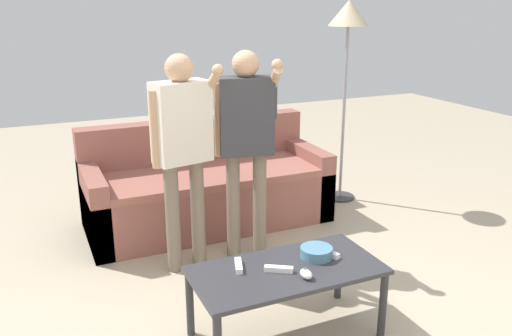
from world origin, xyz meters
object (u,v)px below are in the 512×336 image
object	(u,v)px
snack_bowl	(316,252)
coffee_table	(287,277)
game_remote_nunchuk	(306,274)
player_left	(182,138)
game_remote_wand_near	(279,269)
player_center	(246,131)
floor_lamp	(348,27)
game_remote_wand_far	(239,266)
couch	(206,188)
game_remote_wand_spare	(327,252)

from	to	relation	value
snack_bowl	coffee_table	bearing A→B (deg)	-166.83
game_remote_nunchuk	player_left	size ratio (longest dim) A/B	0.06
game_remote_nunchuk	game_remote_wand_near	distance (m)	0.16
player_left	player_center	distance (m)	0.46
floor_lamp	game_remote_wand_far	world-z (taller)	floor_lamp
couch	player_left	bearing A→B (deg)	-118.77
snack_bowl	player_center	bearing A→B (deg)	90.91
couch	coffee_table	bearing A→B (deg)	-94.29
floor_lamp	game_remote_wand_near	size ratio (longest dim) A/B	12.09
floor_lamp	player_center	distance (m)	1.61
game_remote_wand_spare	coffee_table	bearing A→B (deg)	-170.10
player_left	game_remote_wand_near	bearing A→B (deg)	-78.71
couch	game_remote_wand_far	world-z (taller)	couch
couch	player_left	xyz separation A→B (m)	(-0.39, -0.72, 0.64)
game_remote_nunchuk	game_remote_wand_spare	distance (m)	0.30
coffee_table	snack_bowl	world-z (taller)	snack_bowl
couch	game_remote_wand_near	world-z (taller)	couch
game_remote_wand_spare	player_left	bearing A→B (deg)	119.41
couch	game_remote_wand_spare	size ratio (longest dim) A/B	12.06
couch	game_remote_wand_spare	world-z (taller)	couch
game_remote_wand_spare	game_remote_wand_far	bearing A→B (deg)	173.46
game_remote_nunchuk	game_remote_wand_far	world-z (taller)	game_remote_nunchuk
coffee_table	game_remote_nunchuk	size ratio (longest dim) A/B	11.84
snack_bowl	player_left	distance (m)	1.19
floor_lamp	player_center	world-z (taller)	floor_lamp
couch	floor_lamp	xyz separation A→B (m)	(1.35, 0.01, 1.29)
game_remote_nunchuk	player_center	distance (m)	1.27
game_remote_wand_far	player_center	bearing A→B (deg)	64.47
game_remote_wand_spare	floor_lamp	bearing A→B (deg)	54.85
floor_lamp	player_left	size ratio (longest dim) A/B	1.22
player_center	game_remote_wand_far	bearing A→B (deg)	-115.53
couch	game_remote_wand_spare	distance (m)	1.70
coffee_table	floor_lamp	distance (m)	2.59
snack_bowl	player_left	bearing A→B (deg)	116.18
game_remote_wand_far	game_remote_wand_near	bearing A→B (deg)	-34.44
player_left	game_remote_wand_far	distance (m)	1.04
coffee_table	game_remote_wand_near	bearing A→B (deg)	-164.86
coffee_table	snack_bowl	bearing A→B (deg)	13.17
snack_bowl	game_remote_wand_near	size ratio (longest dim) A/B	1.22
game_remote_wand_near	game_remote_wand_spare	world-z (taller)	same
couch	game_remote_wand_near	bearing A→B (deg)	-96.12
game_remote_nunchuk	game_remote_wand_near	xyz separation A→B (m)	(-0.10, 0.12, -0.01)
snack_bowl	game_remote_wand_far	xyz separation A→B (m)	(-0.45, 0.06, -0.01)
snack_bowl	floor_lamp	world-z (taller)	floor_lamp
coffee_table	game_remote_wand_spare	xyz separation A→B (m)	(0.28, 0.05, 0.07)
game_remote_nunchuk	game_remote_wand_spare	xyz separation A→B (m)	(0.24, 0.18, -0.01)
player_center	game_remote_wand_far	world-z (taller)	player_center
game_remote_wand_far	floor_lamp	bearing A→B (deg)	43.64
player_left	player_center	world-z (taller)	player_center
game_remote_nunchuk	game_remote_wand_far	xyz separation A→B (m)	(-0.28, 0.24, -0.01)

